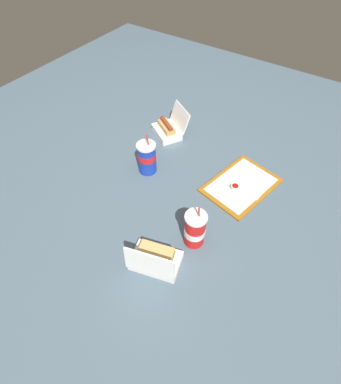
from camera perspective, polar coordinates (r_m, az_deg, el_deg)
name	(u,v)px	position (r m, az deg, el deg)	size (l,w,h in m)	color
ground_plane	(173,199)	(1.46, 0.53, -1.29)	(3.20, 3.20, 0.00)	#4C6070
food_tray	(241,185)	(1.56, 13.29, 1.26)	(0.42, 0.33, 0.01)	#A56619
ketchup_cup	(235,187)	(1.51, 12.17, 0.90)	(0.04, 0.04, 0.02)	white
napkin_stack	(253,189)	(1.54, 15.39, 0.48)	(0.10, 0.10, 0.00)	white
plastic_fork	(223,188)	(1.51, 9.89, 0.74)	(0.11, 0.01, 0.01)	white
clamshell_hotdog_left	(168,129)	(1.80, -0.43, 11.97)	(0.24, 0.24, 0.16)	white
clamshell_sandwich_back	(155,259)	(1.23, -2.94, -12.64)	(0.19, 0.23, 0.17)	white
soda_cup_back	(195,229)	(1.26, 4.65, -7.10)	(0.09, 0.09, 0.24)	red
soda_cup_left	(147,157)	(1.54, -4.51, 6.57)	(0.10, 0.10, 0.23)	#1938B7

